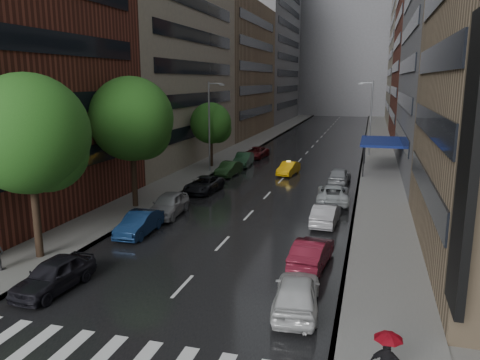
% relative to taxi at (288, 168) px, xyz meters
% --- Properties ---
extents(ground, '(220.00, 220.00, 0.00)m').
position_rel_taxi_xyz_m(ground, '(-0.20, -30.96, -0.65)').
color(ground, gray).
rests_on(ground, ground).
extents(road, '(14.00, 140.00, 0.01)m').
position_rel_taxi_xyz_m(road, '(-0.20, 19.04, -0.64)').
color(road, black).
rests_on(road, ground).
extents(sidewalk_left, '(4.00, 140.00, 0.15)m').
position_rel_taxi_xyz_m(sidewalk_left, '(-9.20, 19.04, -0.57)').
color(sidewalk_left, gray).
rests_on(sidewalk_left, ground).
extents(sidewalk_right, '(4.00, 140.00, 0.15)m').
position_rel_taxi_xyz_m(sidewalk_right, '(8.80, 19.04, -0.57)').
color(sidewalk_right, gray).
rests_on(sidewalk_right, ground).
extents(crosswalk, '(13.15, 2.80, 0.01)m').
position_rel_taxi_xyz_m(crosswalk, '(0.00, -32.96, -0.64)').
color(crosswalk, silver).
rests_on(crosswalk, ground).
extents(buildings_left, '(8.00, 108.00, 38.00)m').
position_rel_taxi_xyz_m(buildings_left, '(-15.20, 27.83, 15.34)').
color(buildings_left, maroon).
rests_on(buildings_left, ground).
extents(buildings_right, '(8.05, 109.10, 36.00)m').
position_rel_taxi_xyz_m(buildings_right, '(14.80, 25.74, 14.38)').
color(buildings_right, '#937A5B').
rests_on(buildings_right, ground).
extents(building_far, '(40.00, 14.00, 32.00)m').
position_rel_taxi_xyz_m(building_far, '(-0.20, 87.04, 15.35)').
color(building_far, slate).
rests_on(building_far, ground).
extents(tree_near, '(6.09, 6.09, 9.71)m').
position_rel_taxi_xyz_m(tree_near, '(-8.80, -25.85, 6.00)').
color(tree_near, '#382619').
rests_on(tree_near, ground).
extents(tree_mid, '(6.02, 6.02, 9.60)m').
position_rel_taxi_xyz_m(tree_mid, '(-8.80, -15.31, 5.92)').
color(tree_mid, '#382619').
rests_on(tree_mid, ground).
extents(tree_far, '(4.39, 4.39, 7.00)m').
position_rel_taxi_xyz_m(tree_far, '(-8.80, 1.80, 4.14)').
color(tree_far, '#382619').
rests_on(tree_far, ground).
extents(taxi, '(1.92, 4.10, 1.30)m').
position_rel_taxi_xyz_m(taxi, '(0.00, 0.00, 0.00)').
color(taxi, '#E7A30C').
rests_on(taxi, ground).
extents(parked_cars_left, '(2.64, 42.77, 1.60)m').
position_rel_taxi_xyz_m(parked_cars_left, '(-5.60, -9.02, 0.07)').
color(parked_cars_left, black).
rests_on(parked_cars_left, ground).
extents(parked_cars_right, '(2.74, 29.63, 1.55)m').
position_rel_taxi_xyz_m(parked_cars_right, '(5.20, -15.20, 0.09)').
color(parked_cars_right, silver).
rests_on(parked_cars_right, ground).
extents(ped_red_umbrella, '(1.09, 0.82, 2.01)m').
position_rel_taxi_xyz_m(ped_red_umbrella, '(8.59, -32.48, 0.68)').
color(ped_red_umbrella, black).
rests_on(ped_red_umbrella, sidewalk_right).
extents(street_lamp_left, '(1.74, 0.22, 9.00)m').
position_rel_taxi_xyz_m(street_lamp_left, '(-7.92, -0.96, 4.24)').
color(street_lamp_left, gray).
rests_on(street_lamp_left, sidewalk_left).
extents(street_lamp_right, '(1.74, 0.22, 9.00)m').
position_rel_taxi_xyz_m(street_lamp_right, '(7.52, 14.04, 4.24)').
color(street_lamp_right, gray).
rests_on(street_lamp_right, sidewalk_right).
extents(awning, '(4.00, 8.00, 3.12)m').
position_rel_taxi_xyz_m(awning, '(8.78, 4.04, 2.48)').
color(awning, navy).
rests_on(awning, sidewalk_right).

